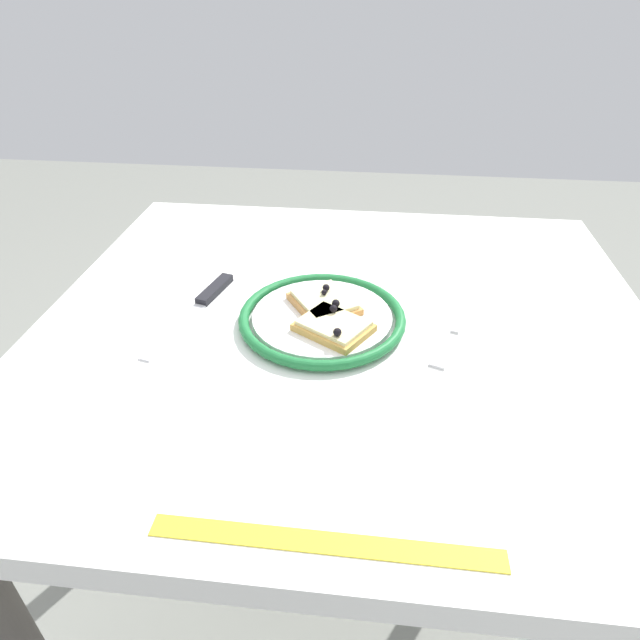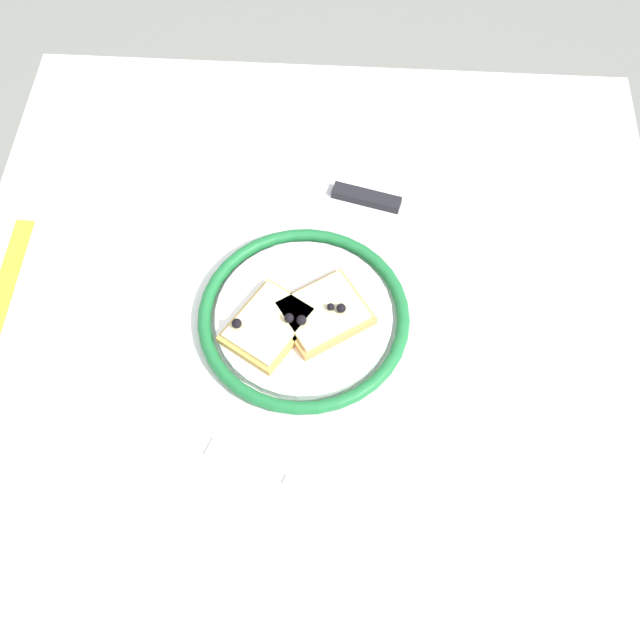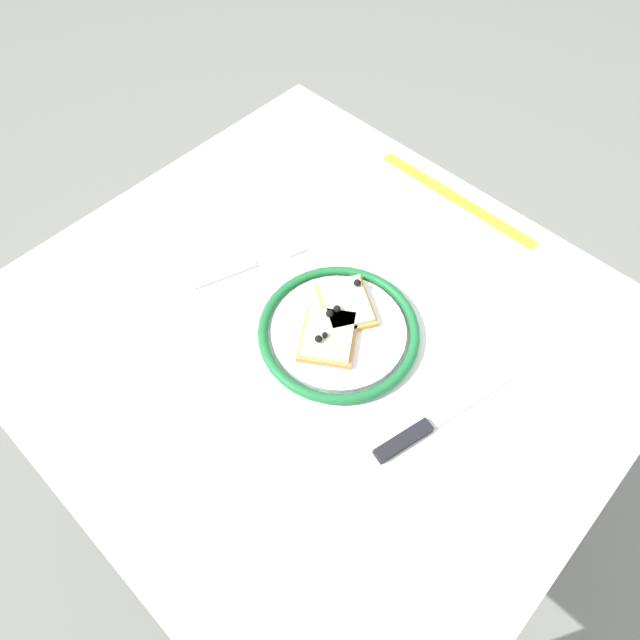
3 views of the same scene
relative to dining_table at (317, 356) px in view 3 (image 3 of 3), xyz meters
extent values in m
plane|color=gray|center=(0.00, 0.00, -0.68)|extent=(6.00, 6.00, 0.00)
cube|color=white|center=(0.00, 0.00, 0.08)|extent=(0.93, 0.86, 0.04)
cylinder|color=#4C4742|center=(-0.40, -0.37, -0.31)|extent=(0.05, 0.05, 0.73)
cylinder|color=#4C4742|center=(-0.40, 0.37, -0.31)|extent=(0.05, 0.05, 0.73)
cylinder|color=#4C4742|center=(0.40, 0.37, -0.31)|extent=(0.05, 0.05, 0.73)
cylinder|color=white|center=(0.03, 0.01, 0.10)|extent=(0.21, 0.21, 0.01)
torus|color=#1E7238|center=(0.03, 0.01, 0.11)|extent=(0.25, 0.25, 0.02)
cube|color=tan|center=(0.03, -0.01, 0.11)|extent=(0.12, 0.13, 0.01)
cube|color=beige|center=(0.03, -0.01, 0.12)|extent=(0.11, 0.11, 0.01)
sphere|color=black|center=(0.03, -0.02, 0.13)|extent=(0.01, 0.01, 0.01)
sphere|color=black|center=(0.03, -0.03, 0.13)|extent=(0.01, 0.01, 0.01)
sphere|color=black|center=(0.01, 0.01, 0.13)|extent=(0.01, 0.01, 0.01)
cube|color=gold|center=(0.01, 0.05, 0.11)|extent=(0.12, 0.12, 0.01)
cube|color=#F3E4A4|center=(0.01, 0.05, 0.12)|extent=(0.11, 0.10, 0.01)
sphere|color=black|center=(0.01, 0.09, 0.13)|extent=(0.01, 0.01, 0.01)
sphere|color=black|center=(0.02, 0.03, 0.13)|extent=(0.01, 0.01, 0.01)
cube|color=silver|center=(0.25, 0.06, 0.10)|extent=(0.05, 0.15, 0.00)
cube|color=black|center=(0.22, -0.06, 0.10)|extent=(0.04, 0.09, 0.01)
cube|color=silver|center=(-0.18, -0.03, 0.10)|extent=(0.05, 0.11, 0.00)
cube|color=silver|center=(-0.13, 0.09, 0.10)|extent=(0.03, 0.04, 0.00)
cube|color=yellow|center=(-0.01, 0.38, 0.10)|extent=(0.34, 0.03, 0.00)
camera|label=1|loc=(-0.04, 0.68, 0.55)|focal=30.36mm
camera|label=2|loc=(-0.42, -0.03, 0.89)|focal=43.43mm
camera|label=3|loc=(0.34, -0.35, 0.85)|focal=32.31mm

